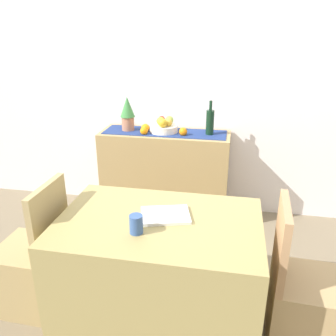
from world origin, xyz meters
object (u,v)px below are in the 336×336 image
chair_by_corner (303,306)px  dining_table (159,273)px  fruit_bowl (164,128)px  coffee_cup (136,224)px  wine_bottle (210,122)px  open_book (165,215)px  sideboard_console (165,175)px  potted_plant (128,113)px  chair_near_window (34,271)px

chair_by_corner → dining_table: bearing=-179.9°
fruit_bowl → coffee_cup: 1.54m
wine_bottle → dining_table: size_ratio=0.27×
chair_by_corner → open_book: bearing=176.6°
sideboard_console → fruit_bowl: fruit_bowl is taller
wine_bottle → coffee_cup: (-0.27, -1.53, -0.18)m
wine_bottle → chair_by_corner: (0.67, -1.38, -0.71)m
open_book → coffee_cup: 0.23m
sideboard_console → potted_plant: 0.70m
open_book → wine_bottle: bearing=68.4°
potted_plant → chair_by_corner: 2.13m
sideboard_console → fruit_bowl: (-0.01, 0.00, 0.47)m
open_book → chair_by_corner: 0.95m
fruit_bowl → chair_near_window: (-0.60, -1.38, -0.63)m
open_book → chair_by_corner: bearing=-18.7°
wine_bottle → chair_by_corner: 1.69m
potted_plant → chair_near_window: bearing=-100.6°
coffee_cup → sideboard_console: bearing=95.5°
dining_table → coffee_cup: 0.46m
open_book → coffee_cup: (-0.12, -0.20, 0.04)m
sideboard_console → dining_table: sideboard_console is taller
sideboard_console → coffee_cup: sideboard_console is taller
wine_bottle → coffee_cup: bearing=-99.8°
wine_bottle → dining_table: wine_bottle is taller
dining_table → open_book: size_ratio=4.17×
potted_plant → chair_near_window: 1.60m
dining_table → coffee_cup: (-0.09, -0.15, 0.42)m
wine_bottle → potted_plant: 0.77m
open_book → fruit_bowl: bearing=86.4°
chair_near_window → open_book: bearing=3.2°
sideboard_console → open_book: sideboard_console is taller
sideboard_console → dining_table: size_ratio=1.03×
dining_table → coffee_cup: bearing=-121.1°
potted_plant → chair_near_window: (-0.26, -1.38, -0.76)m
sideboard_console → potted_plant: (-0.35, 0.00, 0.60)m
fruit_bowl → chair_by_corner: (1.09, -1.38, -0.63)m
fruit_bowl → chair_near_window: 1.63m
wine_bottle → sideboard_console: bearing=180.0°
dining_table → chair_by_corner: bearing=0.1°
wine_bottle → chair_near_window: size_ratio=0.35×
potted_plant → coffee_cup: bearing=-71.8°
fruit_bowl → potted_plant: size_ratio=0.81×
sideboard_console → potted_plant: bearing=180.0°
dining_table → fruit_bowl: bearing=100.1°
sideboard_console → open_book: 1.39m
chair_by_corner → wine_bottle: bearing=116.0°
fruit_bowl → dining_table: bearing=-79.9°
dining_table → chair_by_corner: 0.85m
fruit_bowl → coffee_cup: size_ratio=2.48×
coffee_cup → chair_near_window: chair_near_window is taller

